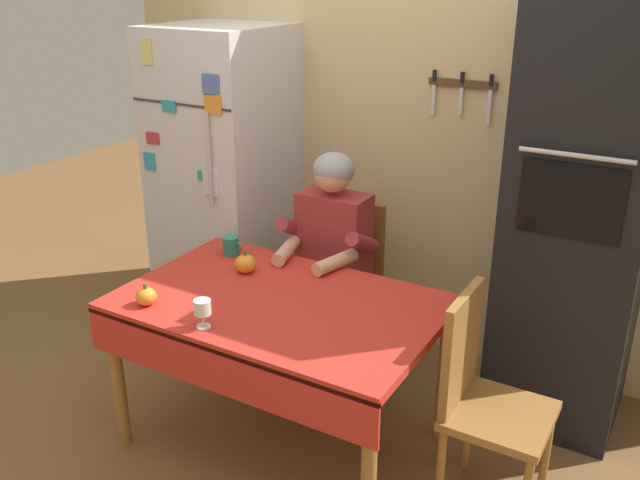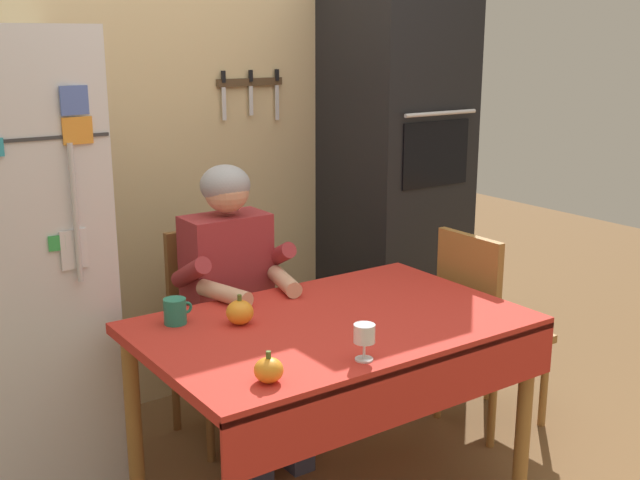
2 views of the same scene
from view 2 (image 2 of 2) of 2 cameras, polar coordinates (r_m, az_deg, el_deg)
back_wall_assembly at (r=3.88m, az=-9.39°, el=7.55°), size 3.70×0.13×2.60m
refrigerator at (r=3.27m, az=-22.02°, el=-1.77°), size 0.68×0.71×1.80m
wall_oven at (r=4.16m, az=5.44°, el=4.67°), size 0.60×0.64×2.10m
dining_table at (r=2.94m, az=1.15°, el=-7.48°), size 1.40×0.90×0.74m
chair_behind_person at (r=3.58m, az=-7.55°, el=-5.98°), size 0.40×0.40×0.93m
seated_person at (r=3.35m, az=-6.18°, el=-3.30°), size 0.47×0.55×1.25m
chair_right_side at (r=3.64m, az=11.65°, el=-5.84°), size 0.40×0.40×0.93m
coffee_mug at (r=2.93m, az=-10.42°, el=-5.08°), size 0.11×0.08×0.10m
wine_glass at (r=2.55m, az=3.23°, el=-6.90°), size 0.07×0.07×0.12m
pumpkin_large at (r=2.42m, az=-3.73°, el=-9.36°), size 0.09×0.09×0.10m
pumpkin_medium at (r=2.89m, az=-5.82°, el=-5.22°), size 0.10×0.10×0.11m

